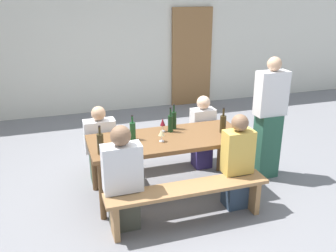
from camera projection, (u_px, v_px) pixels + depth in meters
name	position (u px, v px, depth m)	size (l,w,h in m)	color
ground_plane	(168.00, 191.00, 4.77)	(24.00, 24.00, 0.00)	slate
back_wall	(112.00, 33.00, 7.51)	(14.00, 0.20, 3.20)	silver
wooden_door	(192.00, 57.00, 8.07)	(0.90, 0.06, 2.10)	olive
tasting_table	(168.00, 144.00, 4.53)	(1.92, 0.80, 0.75)	brown
bench_near	(188.00, 195.00, 4.02)	(1.82, 0.30, 0.45)	#9E7247
bench_far	(153.00, 146.00, 5.27)	(1.82, 0.30, 0.45)	#9E7247
wine_bottle_0	(133.00, 130.00, 4.42)	(0.07, 0.07, 0.30)	#194723
wine_bottle_1	(100.00, 143.00, 4.02)	(0.07, 0.07, 0.33)	#332814
wine_bottle_2	(170.00, 123.00, 4.65)	(0.07, 0.07, 0.32)	#143319
wine_bottle_3	(223.00, 124.00, 4.63)	(0.08, 0.08, 0.33)	#332814
wine_bottle_4	(174.00, 120.00, 4.75)	(0.07, 0.07, 0.33)	#143319
wine_glass_0	(161.00, 133.00, 4.36)	(0.08, 0.08, 0.15)	silver
wine_glass_1	(239.00, 129.00, 4.40)	(0.06, 0.06, 0.19)	silver
wine_glass_2	(163.00, 122.00, 4.66)	(0.07, 0.07, 0.17)	silver
seated_guest_near_0	(123.00, 181.00, 3.88)	(0.41, 0.24, 1.18)	#404035
seated_guest_near_1	(237.00, 164.00, 4.28)	(0.34, 0.24, 1.15)	#2D3F54
seated_guest_far_0	(101.00, 147.00, 4.87)	(0.40, 0.24, 1.06)	#39543E
seated_guest_far_1	(202.00, 134.00, 5.28)	(0.33, 0.24, 1.07)	navy
standing_host	(269.00, 121.00, 4.92)	(0.41, 0.24, 1.66)	#295945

